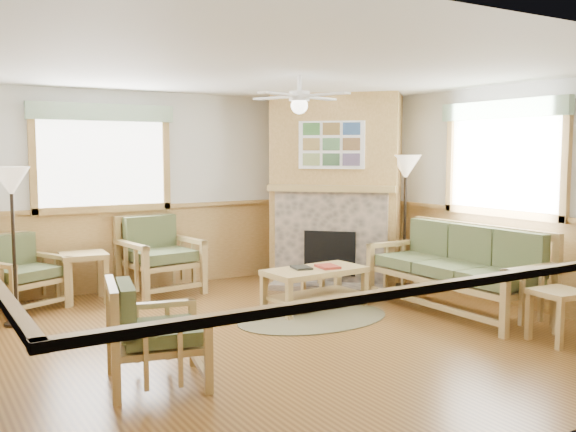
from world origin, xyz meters
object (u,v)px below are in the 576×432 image
sofa (455,269)px  coffee_table (315,288)px  armchair_back_right (160,255)px  footstool (321,280)px  armchair_left (157,332)px  floor_lamp_right (405,221)px  end_table_sofa (558,316)px  armchair_back_left (23,272)px  floor_lamp_left (14,246)px  end_table_chairs (84,277)px

sofa → coffee_table: size_ratio=1.80×
armchair_back_right → footstool: size_ratio=2.52×
armchair_left → floor_lamp_right: 4.63m
end_table_sofa → footstool: end_table_sofa is taller
coffee_table → footstool: (0.55, 0.68, -0.07)m
sofa → floor_lamp_right: size_ratio=1.19×
end_table_sofa → armchair_back_left: bearing=135.8°
armchair_back_right → floor_lamp_left: bearing=-166.2°
floor_lamp_right → armchair_left: bearing=-156.8°
floor_lamp_right → coffee_table: bearing=-168.0°
end_table_sofa → floor_lamp_left: size_ratio=0.30×
sofa → armchair_left: sofa is taller
armchair_back_right → footstool: bearing=-38.4°
end_table_sofa → coffee_table: bearing=118.6°
armchair_back_right → armchair_left: size_ratio=1.20×
armchair_left → armchair_back_left: bearing=21.6°
end_table_chairs → floor_lamp_left: bearing=-141.0°
footstool → armchair_back_right: bearing=148.8°
floor_lamp_left → end_table_chairs: bearing=39.0°
footstool → floor_lamp_right: (1.19, -0.31, 0.75)m
armchair_back_left → footstool: 3.74m
armchair_back_right → end_table_sofa: size_ratio=1.95×
floor_lamp_left → coffee_table: bearing=-18.3°
armchair_back_right → floor_lamp_left: 2.08m
armchair_back_left → armchair_left: armchair_back_left is taller
sofa → coffee_table: sofa is taller
sofa → armchair_left: 3.88m
end_table_chairs → floor_lamp_right: size_ratio=0.34×
end_table_chairs → footstool: 3.06m
armchair_left → end_table_sofa: 3.92m
armchair_left → footstool: bearing=-42.7°
armchair_left → end_table_chairs: 3.24m
armchair_left → floor_lamp_right: (4.23, 1.81, 0.50)m
armchair_back_left → armchair_back_right: bearing=-24.9°
armchair_back_right → floor_lamp_left: size_ratio=0.59×
coffee_table → floor_lamp_left: floor_lamp_left is taller
armchair_back_right → armchair_left: (-1.20, -3.23, -0.09)m
end_table_sofa → floor_lamp_left: floor_lamp_left is taller
armchair_back_left → armchair_left: (0.52, -3.23, -0.02)m
coffee_table → floor_lamp_right: size_ratio=0.66×
floor_lamp_left → footstool: bearing=-5.9°
armchair_back_right → floor_lamp_left: floor_lamp_left is taller
armchair_back_left → armchair_back_right: size_ratio=0.87×
sofa → footstool: size_ratio=5.42×
armchair_back_left → floor_lamp_left: floor_lamp_left is taller
footstool → floor_lamp_right: 1.44m
sofa → footstool: bearing=-154.8°
armchair_back_left → floor_lamp_right: 4.98m
armchair_left → coffee_table: 2.89m
floor_lamp_right → floor_lamp_left: bearing=172.0°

